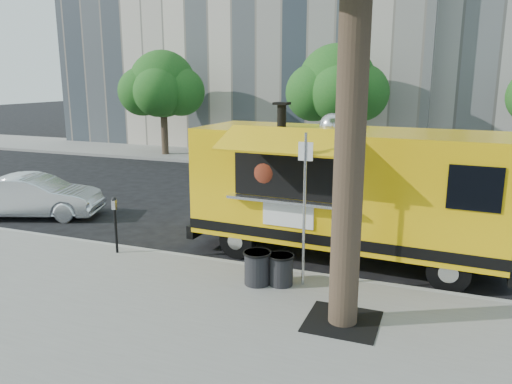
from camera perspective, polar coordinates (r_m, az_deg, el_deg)
ground at (r=11.95m, az=0.20°, el=-7.31°), size 120.00×120.00×0.00m
sidewalk at (r=8.63m, az=-9.75°, el=-15.38°), size 60.00×6.00×0.15m
curb at (r=11.11m, az=-1.55°, el=-8.50°), size 60.00×0.14×0.16m
far_sidewalk at (r=24.63m, az=11.57°, el=3.24°), size 60.00×5.00×0.15m
tree_well at (r=8.75m, az=9.84°, el=-14.36°), size 1.20×1.20×0.02m
far_tree_a at (r=26.73m, az=-10.63°, el=12.01°), size 3.42×3.42×5.36m
far_tree_b at (r=23.70m, az=9.22°, el=12.10°), size 3.60×3.60×5.50m
sign_post at (r=9.53m, az=5.56°, el=-1.04°), size 0.28×0.06×3.00m
parking_meter at (r=11.93m, az=-15.81°, el=-2.90°), size 0.11×0.11×1.33m
food_truck at (r=11.50m, az=9.99°, el=0.37°), size 7.29×3.51×3.56m
sedan at (r=16.43m, az=-23.99°, el=-0.45°), size 4.13×2.59×1.29m
trash_bin_left at (r=9.92m, az=0.14°, el=-8.55°), size 0.55×0.55×0.66m
trash_bin_right at (r=9.91m, az=2.88°, el=-8.76°), size 0.51×0.51×0.61m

